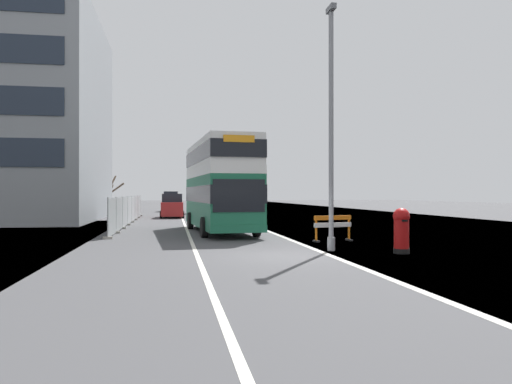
% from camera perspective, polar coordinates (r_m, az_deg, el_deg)
% --- Properties ---
extents(ground, '(140.00, 280.00, 0.10)m').
position_cam_1_polar(ground, '(17.46, 4.81, -7.33)').
color(ground, '#424244').
extents(double_decker_bus, '(3.41, 10.74, 4.93)m').
position_cam_1_polar(double_decker_bus, '(27.70, -4.15, 0.85)').
color(double_decker_bus, '#196042').
rests_on(double_decker_bus, ground).
extents(lamppost_foreground, '(0.29, 0.70, 9.11)m').
position_cam_1_polar(lamppost_foreground, '(18.97, 8.52, 6.45)').
color(lamppost_foreground, gray).
rests_on(lamppost_foreground, ground).
extents(red_pillar_postbox, '(0.59, 0.59, 1.62)m').
position_cam_1_polar(red_pillar_postbox, '(18.56, 16.18, -4.00)').
color(red_pillar_postbox, black).
rests_on(red_pillar_postbox, ground).
extents(roadworks_barrier, '(1.88, 0.85, 1.15)m').
position_cam_1_polar(roadworks_barrier, '(22.55, 8.71, -3.69)').
color(roadworks_barrier, orange).
rests_on(roadworks_barrier, ground).
extents(construction_site_fence, '(0.44, 24.00, 1.95)m').
position_cam_1_polar(construction_site_fence, '(36.27, -14.18, -2.06)').
color(construction_site_fence, '#A8AAAD').
rests_on(construction_site_fence, ground).
extents(car_oncoming_near, '(2.07, 4.48, 2.11)m').
position_cam_1_polar(car_oncoming_near, '(44.95, -9.51, -1.62)').
color(car_oncoming_near, maroon).
rests_on(car_oncoming_near, ground).
extents(car_receding_mid, '(1.97, 4.19, 2.27)m').
position_cam_1_polar(car_receding_mid, '(53.20, -6.45, -1.32)').
color(car_receding_mid, silver).
rests_on(car_receding_mid, ground).
extents(car_receding_far, '(1.95, 3.95, 2.38)m').
position_cam_1_polar(car_receding_far, '(60.39, -9.65, -1.15)').
color(car_receding_far, slate).
rests_on(car_receding_far, ground).
extents(bare_tree_far_verge_near, '(3.00, 2.91, 4.33)m').
position_cam_1_polar(bare_tree_far_verge_near, '(57.69, -17.66, 0.04)').
color(bare_tree_far_verge_near, '#4C3D2D').
rests_on(bare_tree_far_verge_near, ground).
extents(bare_tree_far_verge_mid, '(3.39, 3.30, 4.74)m').
position_cam_1_polar(bare_tree_far_verge_mid, '(63.85, -16.32, 0.08)').
color(bare_tree_far_verge_mid, '#4C3D2D').
rests_on(bare_tree_far_verge_mid, ground).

